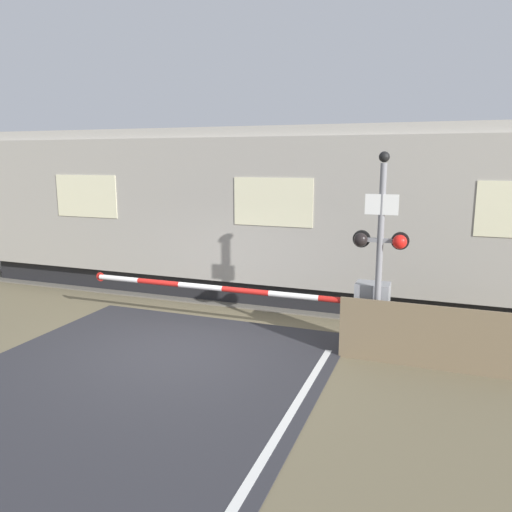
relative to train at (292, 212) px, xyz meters
name	(u,v)px	position (x,y,z in m)	size (l,w,h in m)	color
ground_plane	(175,352)	(-0.89, -4.50, -2.15)	(80.00, 80.00, 0.00)	#6B6047
track_bed	(259,291)	(-0.89, 0.00, -2.12)	(36.00, 3.20, 0.13)	#666056
train	(292,212)	(0.00, 0.00, 0.00)	(18.43, 3.06, 4.20)	black
crossing_barrier	(343,311)	(1.93, -3.15, -1.46)	(6.36, 0.44, 1.28)	gray
signal_post	(380,244)	(2.59, -3.49, -0.09)	(0.95, 0.26, 3.60)	gray
roadside_fence	(453,340)	(3.85, -3.64, -1.60)	(3.74, 0.06, 1.10)	#726047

